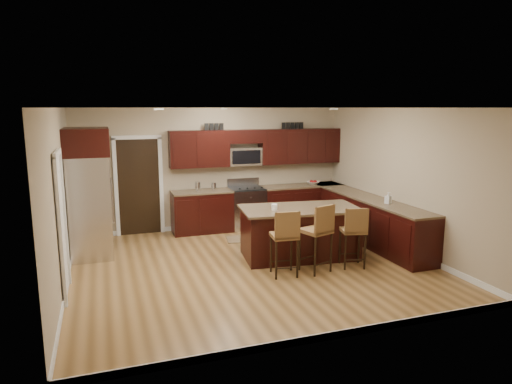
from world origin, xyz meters
name	(u,v)px	position (x,y,z in m)	size (l,w,h in m)	color
floor	(252,266)	(0.00, 0.00, 0.00)	(6.00, 6.00, 0.00)	olive
ceiling	(252,108)	(0.00, 0.00, 2.70)	(6.00, 6.00, 0.00)	silver
wall_back	(214,169)	(0.00, 2.75, 1.35)	(6.00, 6.00, 0.00)	tan
wall_left	(59,201)	(-3.00, 0.00, 1.35)	(5.50, 5.50, 0.00)	tan
wall_right	(402,180)	(3.00, 0.00, 1.35)	(5.50, 5.50, 0.00)	tan
base_cabinets	(315,214)	(1.90, 1.45, 0.46)	(4.02, 3.96, 0.92)	black
upper_cabinets	(260,146)	(1.04, 2.58, 1.84)	(4.00, 0.33, 0.80)	black
range	(247,208)	(0.68, 2.45, 0.47)	(0.76, 0.64, 1.11)	silver
microwave	(244,156)	(0.68, 2.60, 1.62)	(0.76, 0.31, 0.40)	silver
doorway	(139,187)	(-1.65, 2.73, 1.03)	(0.85, 0.03, 2.06)	black
pantry_door	(61,227)	(-2.98, -0.30, 1.02)	(0.03, 0.80, 2.04)	white
letter_decor	(254,126)	(0.90, 2.58, 2.29)	(2.20, 0.03, 0.15)	black
island	(300,234)	(0.98, 0.19, 0.43)	(2.24, 1.35, 0.92)	black
stool_left	(285,235)	(0.34, -0.65, 0.69)	(0.46, 0.46, 1.10)	brown
stool_mid	(319,230)	(0.93, -0.65, 0.72)	(0.54, 0.54, 1.15)	brown
stool_right	(354,230)	(1.60, -0.65, 0.66)	(0.48, 0.48, 1.06)	brown
refrigerator	(89,192)	(-2.62, 1.48, 1.20)	(0.79, 0.99, 2.35)	silver
floor_mat	(246,239)	(0.39, 1.59, 0.01)	(0.80, 0.54, 0.01)	brown
fruit_bowl	(313,183)	(2.33, 2.45, 0.95)	(0.28, 0.28, 0.07)	silver
soap_bottle	(388,198)	(2.70, -0.01, 1.03)	(0.10, 0.10, 0.22)	#B2B2B2
canister_tall	(198,187)	(-0.43, 2.45, 1.02)	(0.12, 0.12, 0.20)	silver
canister_short	(214,186)	(-0.08, 2.45, 1.00)	(0.11, 0.11, 0.16)	silver
island_jar	(274,207)	(0.48, 0.19, 0.97)	(0.10, 0.10, 0.10)	white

